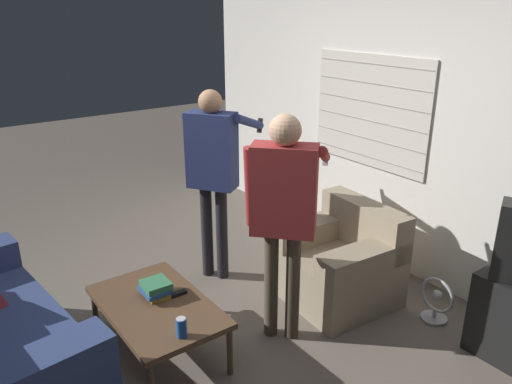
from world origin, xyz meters
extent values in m
plane|color=#665B51|center=(0.00, 0.00, 0.00)|extent=(16.00, 16.00, 0.00)
cube|color=silver|center=(0.00, 2.03, 1.27)|extent=(5.20, 0.06, 2.55)
cube|color=beige|center=(-0.21, 1.99, 1.38)|extent=(1.29, 0.02, 0.99)
cube|color=gray|center=(-0.21, 1.98, 0.96)|extent=(1.26, 0.00, 0.01)
cube|color=gray|center=(-0.21, 1.98, 1.13)|extent=(1.26, 0.00, 0.01)
cube|color=gray|center=(-0.21, 1.98, 1.29)|extent=(1.26, 0.00, 0.01)
cube|color=gray|center=(-0.21, 1.98, 1.46)|extent=(1.26, 0.00, 0.01)
cube|color=gray|center=(-0.21, 1.98, 1.62)|extent=(1.26, 0.00, 0.01)
cube|color=gray|center=(-0.21, 1.98, 1.79)|extent=(1.26, 0.00, 0.01)
cube|color=navy|center=(0.51, -1.20, 0.55)|extent=(0.33, 0.87, 0.20)
cube|color=gray|center=(0.26, 1.17, 0.20)|extent=(0.92, 0.84, 0.40)
cube|color=gray|center=(0.28, 1.46, 0.59)|extent=(0.87, 0.26, 0.38)
cube|color=gray|center=(0.57, 1.15, 0.49)|extent=(0.30, 0.80, 0.18)
cube|color=gray|center=(-0.05, 1.20, 0.49)|extent=(0.30, 0.80, 0.18)
cube|color=brown|center=(0.06, -0.30, 0.37)|extent=(1.01, 0.63, 0.04)
cylinder|color=brown|center=(-0.40, -0.03, 0.18)|extent=(0.04, 0.04, 0.35)
cylinder|color=brown|center=(0.53, -0.03, 0.18)|extent=(0.04, 0.04, 0.35)
cylinder|color=brown|center=(-0.40, -0.58, 0.18)|extent=(0.04, 0.04, 0.35)
cylinder|color=black|center=(-0.67, 0.53, 0.42)|extent=(0.10, 0.10, 0.84)
cylinder|color=black|center=(-0.56, 0.61, 0.42)|extent=(0.10, 0.10, 0.84)
cube|color=navy|center=(-0.62, 0.57, 1.15)|extent=(0.44, 0.39, 0.63)
sphere|color=#A87A56|center=(-0.62, 0.57, 1.55)|extent=(0.19, 0.19, 0.19)
cylinder|color=navy|center=(-0.82, 0.49, 1.14)|extent=(0.15, 0.17, 0.60)
cylinder|color=navy|center=(-0.59, 0.93, 1.35)|extent=(0.39, 0.53, 0.25)
cube|color=black|center=(-0.75, 1.17, 1.26)|extent=(0.07, 0.07, 0.13)
cylinder|color=#4C4233|center=(0.34, 0.45, 0.41)|extent=(0.10, 0.10, 0.82)
cylinder|color=#4C4233|center=(0.46, 0.56, 0.41)|extent=(0.10, 0.10, 0.82)
cube|color=maroon|center=(0.40, 0.50, 1.13)|extent=(0.45, 0.44, 0.62)
sphere|color=tan|center=(0.40, 0.50, 1.53)|extent=(0.21, 0.21, 0.21)
cylinder|color=maroon|center=(0.20, 0.37, 1.12)|extent=(0.16, 0.16, 0.59)
cylinder|color=maroon|center=(0.39, 0.87, 1.31)|extent=(0.44, 0.47, 0.26)
cube|color=white|center=(0.20, 1.07, 1.21)|extent=(0.07, 0.08, 0.13)
cube|color=gold|center=(-0.02, -0.25, 0.41)|extent=(0.19, 0.16, 0.04)
cube|color=#284C89|center=(-0.02, -0.27, 0.45)|extent=(0.19, 0.18, 0.03)
cube|color=#33754C|center=(-0.03, -0.26, 0.48)|extent=(0.19, 0.18, 0.04)
cylinder|color=#194C9E|center=(0.47, -0.33, 0.46)|extent=(0.07, 0.07, 0.12)
cylinder|color=silver|center=(0.47, -0.33, 0.52)|extent=(0.06, 0.06, 0.00)
cube|color=black|center=(0.05, -0.14, 0.41)|extent=(0.04, 0.13, 0.02)
cylinder|color=#A8A8AD|center=(0.95, 1.57, 0.01)|extent=(0.20, 0.20, 0.02)
cylinder|color=#A8A8AD|center=(0.95, 1.57, 0.05)|extent=(0.03, 0.03, 0.06)
torus|color=#A8A8AD|center=(0.95, 1.57, 0.21)|extent=(0.28, 0.02, 0.28)
sphere|color=#A8A8AD|center=(0.95, 1.57, 0.21)|extent=(0.08, 0.08, 0.08)
camera|label=1|loc=(2.76, -1.46, 2.27)|focal=35.00mm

